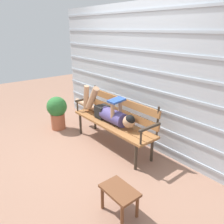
{
  "coord_description": "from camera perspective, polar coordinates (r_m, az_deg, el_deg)",
  "views": [
    {
      "loc": [
        2.58,
        -1.94,
        1.89
      ],
      "look_at": [
        0.0,
        0.16,
        0.62
      ],
      "focal_mm": 35.29,
      "sensor_mm": 36.0,
      "label": 1
    }
  ],
  "objects": [
    {
      "name": "ground_plane",
      "position": [
        3.74,
        -1.97,
        -9.44
      ],
      "size": [
        12.0,
        12.0,
        0.0
      ],
      "primitive_type": "plane",
      "color": "#936B56"
    },
    {
      "name": "footstool",
      "position": [
        2.49,
        1.95,
        -20.47
      ],
      "size": [
        0.41,
        0.26,
        0.31
      ],
      "color": "brown",
      "rests_on": "ground"
    },
    {
      "name": "house_siding",
      "position": [
        3.74,
        5.96,
        9.18
      ],
      "size": [
        4.15,
        0.08,
        2.27
      ],
      "color": "#B2BCC6",
      "rests_on": "ground"
    },
    {
      "name": "park_bench",
      "position": [
        3.65,
        0.81,
        -1.7
      ],
      "size": [
        1.68,
        0.45,
        0.88
      ],
      "color": "#9E6638",
      "rests_on": "ground"
    },
    {
      "name": "reclining_person",
      "position": [
        3.67,
        -1.29,
        0.13
      ],
      "size": [
        1.72,
        0.25,
        0.54
      ],
      "color": "#514784"
    },
    {
      "name": "potted_plant",
      "position": [
        4.43,
        -14.01,
        0.3
      ],
      "size": [
        0.39,
        0.39,
        0.66
      ],
      "color": "#AD5B3D",
      "rests_on": "ground"
    }
  ]
}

